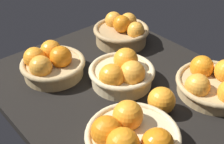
{
  "coord_description": "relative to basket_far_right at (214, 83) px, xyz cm",
  "views": [
    {
      "loc": [
        59.25,
        -55.41,
        65.17
      ],
      "look_at": [
        -3.41,
        -1.34,
        7.0
      ],
      "focal_mm": 48.44,
      "sensor_mm": 36.0,
      "label": 1
    }
  ],
  "objects": [
    {
      "name": "market_tray",
      "position": [
        -22.5,
        -19.36,
        -5.39
      ],
      "size": [
        84.0,
        72.0,
        3.0
      ],
      "primitive_type": "cube",
      "color": "black",
      "rests_on": "ground"
    },
    {
      "name": "basket_far_left",
      "position": [
        -44.07,
        0.42,
        1.07
      ],
      "size": [
        22.68,
        22.68,
        12.35
      ],
      "color": "tan",
      "rests_on": "market_tray"
    },
    {
      "name": "basket_near_right",
      "position": [
        0.09,
        -36.78,
        1.0
      ],
      "size": [
        24.44,
        24.44,
        12.07
      ],
      "color": "#D3BC8C",
      "rests_on": "market_tray"
    },
    {
      "name": "basket_near_left",
      "position": [
        -43.19,
        -33.79,
        0.53
      ],
      "size": [
        22.46,
        22.46,
        11.04
      ],
      "color": "tan",
      "rests_on": "market_tray"
    },
    {
      "name": "basket_far_right",
      "position": [
        0.0,
        0.0,
        0.0
      ],
      "size": [
        24.98,
        24.98,
        10.39
      ],
      "color": "tan",
      "rests_on": "market_tray"
    },
    {
      "name": "basket_center",
      "position": [
        -22.58,
        -19.08,
        0.73
      ],
      "size": [
        22.11,
        22.11,
        11.84
      ],
      "color": "#D3BC8C",
      "rests_on": "market_tray"
    },
    {
      "name": "loose_orange_front_gap",
      "position": [
        -5.12,
        -19.27,
        0.25
      ],
      "size": [
        8.28,
        8.28,
        8.28
      ],
      "primitive_type": "sphere",
      "color": "orange",
      "rests_on": "market_tray"
    }
  ]
}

